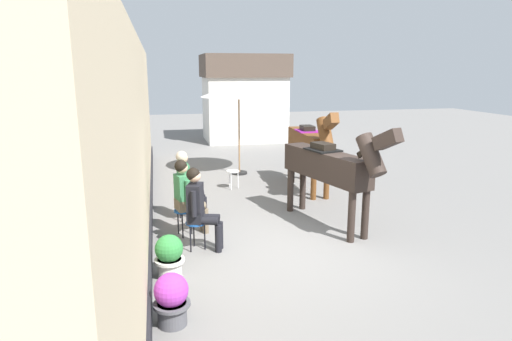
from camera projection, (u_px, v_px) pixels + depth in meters
name	position (u px, v px, depth m)	size (l,w,h in m)	color
ground_plane	(256.00, 196.00, 10.38)	(40.00, 40.00, 0.00)	slate
pub_facade_wall	(138.00, 147.00, 8.06)	(0.34, 14.00, 3.40)	#CCB793
distant_cottage	(244.00, 97.00, 18.23)	(3.40, 2.60, 3.50)	silver
seated_visitor_near	(199.00, 205.00, 7.16)	(0.61, 0.48, 1.39)	#194C99
seated_visitor_middle	(186.00, 193.00, 7.81)	(0.61, 0.48, 1.39)	#194C99
seated_visitor_far	(187.00, 182.00, 8.62)	(0.61, 0.49, 1.39)	red
saddled_horse_near	(330.00, 166.00, 8.20)	(1.07, 2.93, 2.06)	#2D231E
saddled_horse_far	(310.00, 143.00, 10.72)	(0.53, 3.00, 2.06)	brown
flower_planter_near	(172.00, 298.00, 5.11)	(0.43, 0.43, 0.64)	#4C4C51
flower_planter_middle	(169.00, 255.00, 6.28)	(0.43, 0.43, 0.64)	beige
cafe_parasol	(239.00, 90.00, 12.09)	(2.10, 2.10, 2.58)	black
spare_stool_white	(233.00, 173.00, 10.98)	(0.32, 0.32, 0.46)	white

